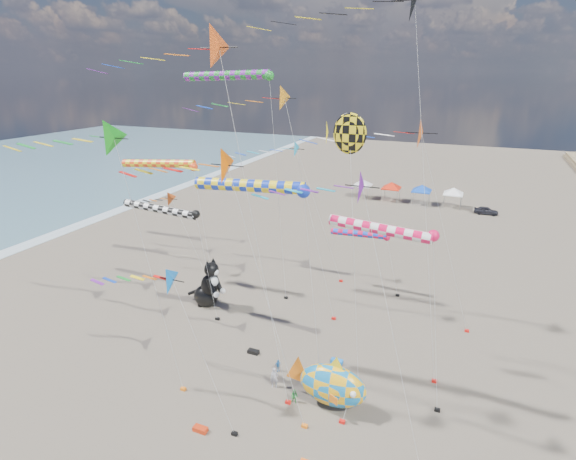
% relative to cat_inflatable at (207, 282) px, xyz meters
% --- Properties ---
extents(delta_kite_0, '(9.70, 1.99, 16.63)m').
position_rel_cat_inflatable_xyz_m(delta_kite_0, '(16.58, -11.22, 12.87)').
color(delta_kite_0, '#671592').
rests_on(delta_kite_0, ground).
extents(delta_kite_1, '(13.64, 2.70, 18.00)m').
position_rel_cat_inflatable_xyz_m(delta_kite_1, '(17.99, 4.60, 13.95)').
color(delta_kite_1, '#CA4C16').
rests_on(delta_kite_1, ground).
extents(delta_kite_2, '(12.09, 1.78, 14.81)m').
position_rel_cat_inflatable_xyz_m(delta_kite_2, '(4.25, 9.76, 11.05)').
color(delta_kite_2, '#1DADDE').
rests_on(delta_kite_2, ground).
extents(delta_kite_3, '(12.75, 2.20, 20.23)m').
position_rel_cat_inflatable_xyz_m(delta_kite_3, '(6.87, 2.12, 16.33)').
color(delta_kite_3, orange).
rests_on(delta_kite_3, ground).
extents(delta_kite_4, '(9.40, 1.71, 9.41)m').
position_rel_cat_inflatable_xyz_m(delta_kite_4, '(-7.96, 4.78, 5.73)').
color(delta_kite_4, '#E4581B').
rests_on(delta_kite_4, ground).
extents(delta_kite_5, '(10.19, 1.96, 10.25)m').
position_rel_cat_inflatable_xyz_m(delta_kite_5, '(5.31, -13.29, 6.50)').
color(delta_kite_5, blue).
rests_on(delta_kite_5, ground).
extents(delta_kite_6, '(11.93, 2.25, 17.42)m').
position_rel_cat_inflatable_xyz_m(delta_kite_6, '(8.70, -11.02, 13.56)').
color(delta_kite_6, '#FF6202').
rests_on(delta_kite_6, ground).
extents(delta_kite_7, '(11.44, 2.40, 18.61)m').
position_rel_cat_inflatable_xyz_m(delta_kite_7, '(1.54, -11.08, 14.67)').
color(delta_kite_7, '#14971A').
rests_on(delta_kite_7, ground).
extents(delta_kite_8, '(13.27, 2.95, 26.41)m').
position_rel_cat_inflatable_xyz_m(delta_kite_8, '(17.22, -3.37, 22.26)').
color(delta_kite_8, black).
rests_on(delta_kite_8, ground).
extents(delta_kite_9, '(12.20, 2.47, 23.55)m').
position_rel_cat_inflatable_xyz_m(delta_kite_9, '(7.90, -9.45, 19.59)').
color(delta_kite_9, '#E75417').
rests_on(delta_kite_9, ground).
extents(windsock_0, '(7.26, 0.66, 6.33)m').
position_rel_cat_inflatable_xyz_m(windsock_0, '(12.34, 8.82, 3.51)').
color(windsock_0, '#DC0F3F').
rests_on(windsock_0, ground).
extents(windsock_1, '(10.01, 0.83, 21.12)m').
position_rel_cat_inflatable_xyz_m(windsock_1, '(1.05, 4.05, 18.18)').
color(windsock_1, '#198E29').
rests_on(windsock_1, ground).
extents(windsock_2, '(9.24, 0.87, 14.53)m').
position_rel_cat_inflatable_xyz_m(windsock_2, '(8.83, -6.97, 11.60)').
color(windsock_2, '#1230B6').
rests_on(windsock_2, ground).
extents(windsock_3, '(7.97, 0.71, 12.44)m').
position_rel_cat_inflatable_xyz_m(windsock_3, '(17.23, -6.32, 9.56)').
color(windsock_3, '#E8104B').
rests_on(windsock_3, ground).
extents(windsock_4, '(9.68, 0.80, 13.14)m').
position_rel_cat_inflatable_xyz_m(windsock_4, '(-5.85, 2.32, 10.24)').
color(windsock_4, '#F74114').
rests_on(windsock_4, ground).
extents(windsock_5, '(9.10, 0.72, 10.12)m').
position_rel_cat_inflatable_xyz_m(windsock_5, '(-2.68, -1.99, 7.26)').
color(windsock_5, black).
rests_on(windsock_5, ground).
extents(angelfish_kite, '(3.74, 3.02, 18.62)m').
position_rel_cat_inflatable_xyz_m(angelfish_kite, '(13.84, -3.70, 14.71)').
color(angelfish_kite, yellow).
rests_on(angelfish_kite, ground).
extents(cat_inflatable, '(3.87, 2.37, 4.89)m').
position_rel_cat_inflatable_xyz_m(cat_inflatable, '(0.00, 0.00, 0.00)').
color(cat_inflatable, black).
rests_on(cat_inflatable, ground).
extents(fish_inflatable, '(6.01, 2.39, 4.11)m').
position_rel_cat_inflatable_xyz_m(fish_inflatable, '(14.98, -8.75, -0.62)').
color(fish_inflatable, '#1377BB').
rests_on(fish_inflatable, ground).
extents(person_adult, '(0.64, 0.50, 1.54)m').
position_rel_cat_inflatable_xyz_m(person_adult, '(10.65, -8.29, -1.68)').
color(person_adult, '#91919C').
rests_on(person_adult, ground).
extents(child_green, '(0.54, 0.44, 1.03)m').
position_rel_cat_inflatable_xyz_m(child_green, '(12.55, -9.23, -1.93)').
color(child_green, '#218130').
rests_on(child_green, ground).
extents(child_blue, '(0.54, 0.60, 0.98)m').
position_rel_cat_inflatable_xyz_m(child_blue, '(10.15, -6.56, -1.96)').
color(child_blue, '#2462A5').
rests_on(child_blue, ground).
extents(kite_bag_0, '(0.90, 0.44, 0.30)m').
position_rel_cat_inflatable_xyz_m(kite_bag_0, '(13.90, -3.93, -2.30)').
color(kite_bag_0, blue).
rests_on(kite_bag_0, ground).
extents(kite_bag_2, '(0.90, 0.44, 0.30)m').
position_rel_cat_inflatable_xyz_m(kite_bag_2, '(8.13, -13.84, -2.30)').
color(kite_bag_2, red).
rests_on(kite_bag_2, ground).
extents(kite_bag_3, '(0.90, 0.44, 0.30)m').
position_rel_cat_inflatable_xyz_m(kite_bag_3, '(7.45, -5.29, -2.30)').
color(kite_bag_3, black).
rests_on(kite_bag_3, ground).
extents(tent_row, '(19.20, 4.20, 3.80)m').
position_rel_cat_inflatable_xyz_m(tent_row, '(11.53, 43.41, 0.70)').
color(tent_row, silver).
rests_on(tent_row, ground).
extents(parked_car, '(3.56, 1.44, 1.21)m').
position_rel_cat_inflatable_xyz_m(parked_car, '(24.19, 41.41, -1.84)').
color(parked_car, '#26262D').
rests_on(parked_car, ground).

